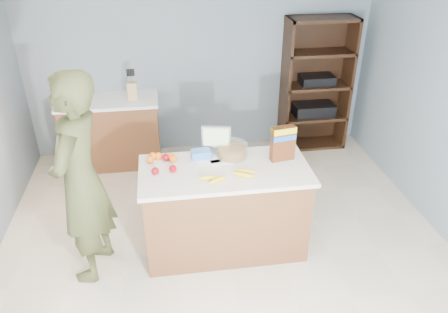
{
  "coord_description": "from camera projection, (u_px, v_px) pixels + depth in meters",
  "views": [
    {
      "loc": [
        -0.51,
        -3.08,
        2.94
      ],
      "look_at": [
        0.0,
        0.35,
        1.0
      ],
      "focal_mm": 35.0,
      "sensor_mm": 36.0,
      "label": 1
    }
  ],
  "objects": [
    {
      "name": "tv",
      "position": [
        216.0,
        138.0,
        4.17
      ],
      "size": [
        0.28,
        0.12,
        0.28
      ],
      "color": "silver",
      "rests_on": "counter_peninsula"
    },
    {
      "name": "cereal_box",
      "position": [
        283.0,
        141.0,
        4.03
      ],
      "size": [
        0.24,
        0.12,
        0.34
      ],
      "color": "#592B14",
      "rests_on": "counter_peninsula"
    },
    {
      "name": "shelving_unit",
      "position": [
        315.0,
        87.0,
        5.96
      ],
      "size": [
        0.9,
        0.4,
        1.8
      ],
      "color": "black",
      "rests_on": "ground"
    },
    {
      "name": "envelopes",
      "position": [
        215.0,
        162.0,
        4.09
      ],
      "size": [
        0.36,
        0.17,
        0.0
      ],
      "color": "white",
      "rests_on": "counter_peninsula"
    },
    {
      "name": "bananas",
      "position": [
        229.0,
        176.0,
        3.83
      ],
      "size": [
        0.52,
        0.22,
        0.04
      ],
      "color": "yellow",
      "rests_on": "counter_peninsula"
    },
    {
      "name": "walls",
      "position": [
        231.0,
        104.0,
        3.35
      ],
      "size": [
        4.52,
        5.02,
        2.51
      ],
      "color": "slate",
      "rests_on": "ground"
    },
    {
      "name": "floor",
      "position": [
        229.0,
        266.0,
        4.16
      ],
      "size": [
        4.5,
        5.0,
        0.02
      ],
      "primitive_type": "cube",
      "color": "beige",
      "rests_on": "ground"
    },
    {
      "name": "oranges",
      "position": [
        161.0,
        157.0,
        4.09
      ],
      "size": [
        0.29,
        0.15,
        0.07
      ],
      "color": "orange",
      "rests_on": "counter_peninsula"
    },
    {
      "name": "apples",
      "position": [
        165.0,
        166.0,
        3.96
      ],
      "size": [
        0.23,
        0.31,
        0.07
      ],
      "color": "maroon",
      "rests_on": "counter_peninsula"
    },
    {
      "name": "back_cabinet",
      "position": [
        112.0,
        131.0,
        5.68
      ],
      "size": [
        1.24,
        0.62,
        0.9
      ],
      "color": "brown",
      "rests_on": "ground"
    },
    {
      "name": "person",
      "position": [
        81.0,
        181.0,
        3.68
      ],
      "size": [
        0.61,
        0.79,
        1.93
      ],
      "primitive_type": "imported",
      "rotation": [
        0.0,
        0.0,
        -1.81
      ],
      "color": "#3F4323",
      "rests_on": "ground"
    },
    {
      "name": "blue_carton",
      "position": [
        201.0,
        154.0,
        4.14
      ],
      "size": [
        0.19,
        0.13,
        0.08
      ],
      "primitive_type": "cube",
      "rotation": [
        0.0,
        0.0,
        0.06
      ],
      "color": "blue",
      "rests_on": "counter_peninsula"
    },
    {
      "name": "knife_block",
      "position": [
        132.0,
        90.0,
        5.41
      ],
      "size": [
        0.12,
        0.1,
        0.31
      ],
      "color": "tan",
      "rests_on": "back_cabinet"
    },
    {
      "name": "counter_peninsula",
      "position": [
        225.0,
        212.0,
        4.21
      ],
      "size": [
        1.56,
        0.76,
        0.9
      ],
      "color": "brown",
      "rests_on": "ground"
    },
    {
      "name": "salad_bowl",
      "position": [
        232.0,
        151.0,
        4.15
      ],
      "size": [
        0.3,
        0.3,
        0.13
      ],
      "color": "#267219",
      "rests_on": "counter_peninsula"
    }
  ]
}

